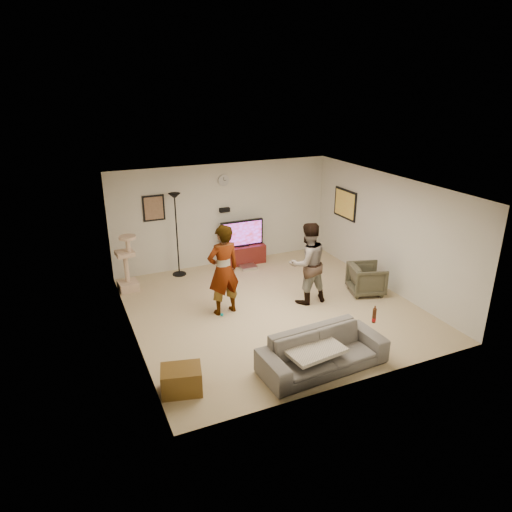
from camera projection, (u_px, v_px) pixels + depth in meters
name	position (u px, v px, depth m)	size (l,w,h in m)	color
floor	(272.00, 308.00, 9.38)	(5.50, 5.50, 0.02)	tan
ceiling	(274.00, 186.00, 8.48)	(5.50, 5.50, 0.02)	white
wall_back	(224.00, 214.00, 11.28)	(5.50, 0.04, 2.50)	beige
wall_front	(357.00, 311.00, 6.58)	(5.50, 0.04, 2.50)	beige
wall_left	(129.00, 272.00, 7.89)	(0.04, 5.50, 2.50)	beige
wall_right	(387.00, 232.00, 9.97)	(0.04, 5.50, 2.50)	beige
wall_clock	(223.00, 180.00, 10.95)	(0.26, 0.26, 0.04)	white
wall_speaker	(225.00, 210.00, 11.18)	(0.25, 0.10, 0.10)	black
picture_back	(154.00, 208.00, 10.49)	(0.42, 0.03, 0.52)	brown
picture_right	(345.00, 204.00, 11.24)	(0.03, 0.78, 0.62)	#FCC151
tv_stand	(242.00, 254.00, 11.57)	(1.12, 0.45, 0.47)	#4B1410
console_box	(248.00, 267.00, 11.31)	(0.40, 0.30, 0.07)	#BBBBBB
tv	(242.00, 233.00, 11.37)	(1.10, 0.08, 0.65)	black
tv_screen	(243.00, 234.00, 11.33)	(1.01, 0.01, 0.57)	#8F3EE7
floor_lamp	(177.00, 235.00, 10.62)	(0.32, 0.32, 1.97)	black
cat_tree	(126.00, 263.00, 9.93)	(0.40, 0.40, 1.26)	#C9AA8E
person_left	(223.00, 270.00, 8.86)	(0.66, 0.44, 1.82)	#9B9CAD
person_right	(308.00, 263.00, 9.33)	(0.83, 0.65, 1.71)	#385075
sofa	(323.00, 351.00, 7.32)	(2.07, 0.81, 0.61)	#625E59
throw_blanket	(312.00, 348.00, 7.20)	(0.90, 0.70, 0.06)	beige
beer_bottle	(374.00, 316.00, 7.53)	(0.06, 0.06, 0.25)	#46220F
armchair	(367.00, 279.00, 9.91)	(0.69, 0.71, 0.65)	#3E3C2C
side_table	(181.00, 380.00, 6.79)	(0.59, 0.44, 0.39)	brown
toy_ball	(222.00, 315.00, 9.03)	(0.06, 0.06, 0.06)	#0B9CAE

